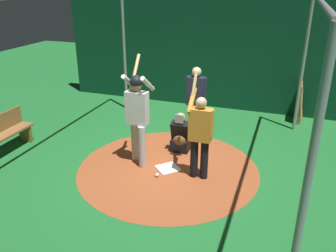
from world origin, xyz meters
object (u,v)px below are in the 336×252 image
object	(u,v)px
visitor	(200,132)
bat_rack	(300,102)
baseball_1	(191,171)
umpire	(196,99)
catcher	(181,136)
baseball_0	(157,175)
batter	(137,111)
home_plate	(168,168)

from	to	relation	value
visitor	bat_rack	distance (m)	4.38
bat_rack	baseball_1	world-z (taller)	bat_rack
umpire	bat_rack	distance (m)	3.27
catcher	bat_rack	xyz separation A→B (m)	(-3.01, 2.47, 0.14)
umpire	baseball_1	world-z (taller)	umpire
bat_rack	baseball_0	bearing A→B (deg)	-31.04
batter	visitor	distance (m)	1.36
baseball_1	catcher	bearing A→B (deg)	-149.92
umpire	baseball_0	size ratio (longest dim) A/B	23.64
batter	bat_rack	distance (m)	5.00
home_plate	visitor	bearing A→B (deg)	82.07
home_plate	baseball_1	size ratio (longest dim) A/B	5.68
bat_rack	home_plate	bearing A→B (deg)	-32.46
umpire	baseball_1	bearing A→B (deg)	13.32
visitor	umpire	bearing A→B (deg)	-163.56
home_plate	catcher	size ratio (longest dim) A/B	0.46
catcher	bat_rack	distance (m)	3.90
baseball_0	umpire	bearing A→B (deg)	174.69
umpire	catcher	bearing A→B (deg)	-7.30
umpire	bat_rack	bearing A→B (deg)	132.80
batter	umpire	distance (m)	1.82
visitor	baseball_1	size ratio (longest dim) A/B	27.24
catcher	home_plate	bearing A→B (deg)	0.49
baseball_0	baseball_1	distance (m)	0.70
visitor	baseball_0	bearing A→B (deg)	-70.84
catcher	umpire	xyz separation A→B (m)	(-0.82, 0.10, 0.63)
catcher	baseball_1	bearing A→B (deg)	30.08
home_plate	batter	bearing A→B (deg)	-93.42
catcher	visitor	size ratio (longest dim) A/B	0.46
batter	baseball_1	xyz separation A→B (m)	(0.04, 1.16, -1.13)
umpire	visitor	size ratio (longest dim) A/B	0.87
baseball_0	bat_rack	bearing A→B (deg)	148.96
batter	baseball_0	distance (m)	1.33
visitor	baseball_0	xyz separation A→B (m)	(0.29, -0.76, -0.91)
home_plate	visitor	distance (m)	1.16
batter	visitor	world-z (taller)	batter
home_plate	baseball_0	xyz separation A→B (m)	(0.38, -0.09, 0.03)
visitor	baseball_1	world-z (taller)	visitor
bat_rack	baseball_1	distance (m)	4.37
home_plate	baseball_1	world-z (taller)	baseball_1
batter	umpire	xyz separation A→B (m)	(-1.64, 0.76, -0.18)
batter	catcher	size ratio (longest dim) A/B	2.42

